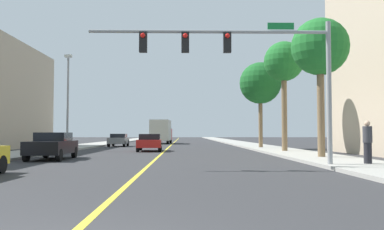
{
  "coord_description": "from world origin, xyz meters",
  "views": [
    {
      "loc": [
        1.56,
        -4.59,
        1.41
      ],
      "look_at": [
        1.99,
        18.45,
        2.44
      ],
      "focal_mm": 38.15,
      "sensor_mm": 36.0,
      "label": 1
    }
  ],
  "objects_px": {
    "car_black": "(52,145)",
    "palm_mid": "(284,63)",
    "car_red": "(150,142)",
    "delivery_truck": "(161,131)",
    "street_lamp": "(68,96)",
    "car_gray": "(119,140)",
    "palm_far": "(260,84)",
    "palm_near": "(320,48)",
    "traffic_signal_mast": "(246,57)",
    "pedestrian": "(368,142)"
  },
  "relations": [
    {
      "from": "traffic_signal_mast",
      "to": "palm_mid",
      "type": "bearing_deg",
      "value": 69.55
    },
    {
      "from": "pedestrian",
      "to": "car_red",
      "type": "bearing_deg",
      "value": -110.21
    },
    {
      "from": "traffic_signal_mast",
      "to": "car_red",
      "type": "relative_size",
      "value": 2.31
    },
    {
      "from": "car_black",
      "to": "pedestrian",
      "type": "height_order",
      "value": "pedestrian"
    },
    {
      "from": "palm_far",
      "to": "car_red",
      "type": "distance_m",
      "value": 11.79
    },
    {
      "from": "pedestrian",
      "to": "palm_far",
      "type": "bearing_deg",
      "value": -142.04
    },
    {
      "from": "car_gray",
      "to": "pedestrian",
      "type": "height_order",
      "value": "pedestrian"
    },
    {
      "from": "traffic_signal_mast",
      "to": "car_black",
      "type": "height_order",
      "value": "traffic_signal_mast"
    },
    {
      "from": "palm_mid",
      "to": "pedestrian",
      "type": "relative_size",
      "value": 4.44
    },
    {
      "from": "palm_near",
      "to": "palm_far",
      "type": "xyz_separation_m",
      "value": [
        -0.49,
        14.81,
        -0.11
      ]
    },
    {
      "from": "palm_near",
      "to": "car_black",
      "type": "distance_m",
      "value": 15.4
    },
    {
      "from": "traffic_signal_mast",
      "to": "pedestrian",
      "type": "xyz_separation_m",
      "value": [
        5.1,
        0.2,
        -3.53
      ]
    },
    {
      "from": "delivery_truck",
      "to": "palm_near",
      "type": "bearing_deg",
      "value": -70.44
    },
    {
      "from": "traffic_signal_mast",
      "to": "pedestrian",
      "type": "height_order",
      "value": "traffic_signal_mast"
    },
    {
      "from": "car_black",
      "to": "palm_mid",
      "type": "bearing_deg",
      "value": -155.63
    },
    {
      "from": "palm_near",
      "to": "delivery_truck",
      "type": "height_order",
      "value": "palm_near"
    },
    {
      "from": "car_gray",
      "to": "pedestrian",
      "type": "bearing_deg",
      "value": 118.64
    },
    {
      "from": "car_red",
      "to": "car_gray",
      "type": "xyz_separation_m",
      "value": [
        -4.24,
        11.12,
        0.0
      ]
    },
    {
      "from": "car_black",
      "to": "palm_far",
      "type": "bearing_deg",
      "value": -135.99
    },
    {
      "from": "street_lamp",
      "to": "palm_mid",
      "type": "height_order",
      "value": "palm_mid"
    },
    {
      "from": "palm_mid",
      "to": "palm_far",
      "type": "height_order",
      "value": "palm_mid"
    },
    {
      "from": "traffic_signal_mast",
      "to": "street_lamp",
      "type": "bearing_deg",
      "value": 127.0
    },
    {
      "from": "car_red",
      "to": "car_gray",
      "type": "bearing_deg",
      "value": 108.78
    },
    {
      "from": "traffic_signal_mast",
      "to": "car_black",
      "type": "relative_size",
      "value": 2.27
    },
    {
      "from": "car_red",
      "to": "pedestrian",
      "type": "xyz_separation_m",
      "value": [
        10.36,
        -15.36,
        0.34
      ]
    },
    {
      "from": "street_lamp",
      "to": "palm_near",
      "type": "bearing_deg",
      "value": -32.1
    },
    {
      "from": "car_black",
      "to": "traffic_signal_mast",
      "type": "bearing_deg",
      "value": 148.41
    },
    {
      "from": "street_lamp",
      "to": "pedestrian",
      "type": "height_order",
      "value": "street_lamp"
    },
    {
      "from": "palm_far",
      "to": "delivery_truck",
      "type": "relative_size",
      "value": 0.96
    },
    {
      "from": "street_lamp",
      "to": "car_gray",
      "type": "bearing_deg",
      "value": 78.62
    },
    {
      "from": "street_lamp",
      "to": "car_red",
      "type": "bearing_deg",
      "value": -0.05
    },
    {
      "from": "palm_near",
      "to": "pedestrian",
      "type": "height_order",
      "value": "palm_near"
    },
    {
      "from": "traffic_signal_mast",
      "to": "palm_near",
      "type": "xyz_separation_m",
      "value": [
        4.84,
        5.17,
        1.44
      ]
    },
    {
      "from": "car_gray",
      "to": "palm_far",
      "type": "bearing_deg",
      "value": 153.96
    },
    {
      "from": "palm_near",
      "to": "palm_far",
      "type": "relative_size",
      "value": 0.98
    },
    {
      "from": "palm_far",
      "to": "palm_near",
      "type": "bearing_deg",
      "value": -88.12
    },
    {
      "from": "palm_near",
      "to": "palm_mid",
      "type": "relative_size",
      "value": 0.95
    },
    {
      "from": "car_red",
      "to": "delivery_truck",
      "type": "height_order",
      "value": "delivery_truck"
    },
    {
      "from": "car_red",
      "to": "delivery_truck",
      "type": "distance_m",
      "value": 22.71
    },
    {
      "from": "palm_near",
      "to": "palm_far",
      "type": "height_order",
      "value": "palm_far"
    },
    {
      "from": "street_lamp",
      "to": "palm_near",
      "type": "distance_m",
      "value": 19.64
    },
    {
      "from": "palm_far",
      "to": "delivery_truck",
      "type": "height_order",
      "value": "palm_far"
    },
    {
      "from": "street_lamp",
      "to": "car_gray",
      "type": "xyz_separation_m",
      "value": [
        2.24,
        11.11,
        -3.6
      ]
    },
    {
      "from": "palm_far",
      "to": "car_gray",
      "type": "bearing_deg",
      "value": 154.19
    },
    {
      "from": "traffic_signal_mast",
      "to": "palm_far",
      "type": "distance_m",
      "value": 20.49
    },
    {
      "from": "palm_near",
      "to": "car_gray",
      "type": "bearing_deg",
      "value": 123.69
    },
    {
      "from": "palm_far",
      "to": "car_black",
      "type": "distance_m",
      "value": 20.82
    },
    {
      "from": "car_gray",
      "to": "pedestrian",
      "type": "distance_m",
      "value": 30.24
    },
    {
      "from": "palm_mid",
      "to": "car_black",
      "type": "xyz_separation_m",
      "value": [
        -14.31,
        -7.13,
        -5.74
      ]
    },
    {
      "from": "delivery_truck",
      "to": "palm_mid",
      "type": "bearing_deg",
      "value": -66.11
    }
  ]
}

